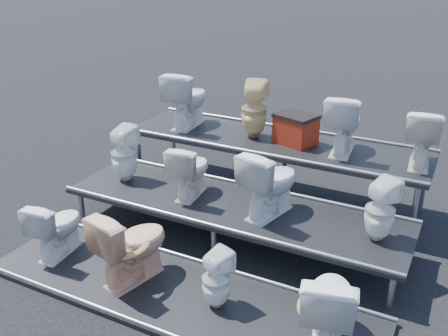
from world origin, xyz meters
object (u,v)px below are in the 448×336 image
at_px(toilet_2, 216,279).
at_px(red_crate, 296,131).
at_px(toilet_5, 190,170).
at_px(toilet_6, 270,182).
at_px(toilet_1, 132,244).
at_px(toilet_11, 423,137).
at_px(toilet_3, 329,305).
at_px(toilet_4, 124,154).
at_px(toilet_8, 187,99).
at_px(toilet_10, 344,123).
at_px(toilet_0, 57,227).
at_px(toilet_9, 254,109).
at_px(toilet_7, 380,210).

relative_size(toilet_2, red_crate, 1.23).
bearing_deg(toilet_5, toilet_6, 174.47).
relative_size(toilet_1, toilet_5, 1.22).
height_order(toilet_1, toilet_11, toilet_11).
distance_m(toilet_3, toilet_4, 3.44).
bearing_deg(toilet_8, toilet_10, 177.10).
height_order(toilet_2, toilet_5, toilet_5).
xyz_separation_m(toilet_0, red_crate, (1.87, 2.63, 0.63)).
height_order(toilet_1, toilet_6, toilet_6).
xyz_separation_m(toilet_9, toilet_11, (2.21, 0.00, -0.04)).
bearing_deg(toilet_2, toilet_3, -160.51).
height_order(toilet_8, red_crate, toilet_8).
distance_m(toilet_0, toilet_3, 3.15).
height_order(toilet_0, toilet_7, toilet_7).
distance_m(toilet_8, toilet_11, 3.29).
distance_m(toilet_10, toilet_11, 0.96).
bearing_deg(toilet_1, red_crate, -93.80).
bearing_deg(toilet_5, toilet_1, 87.07).
relative_size(toilet_7, toilet_9, 0.86).
xyz_separation_m(toilet_3, toilet_10, (-0.63, 2.60, 0.78)).
height_order(toilet_4, toilet_7, toilet_4).
xyz_separation_m(toilet_1, red_crate, (0.82, 2.63, 0.56)).
distance_m(toilet_5, toilet_8, 1.60).
bearing_deg(toilet_7, toilet_8, 2.23).
xyz_separation_m(toilet_5, toilet_7, (2.29, 0.00, 0.00)).
bearing_deg(toilet_9, toilet_3, 113.03).
relative_size(toilet_9, toilet_11, 1.11).
distance_m(toilet_0, toilet_9, 3.02).
xyz_separation_m(toilet_4, toilet_11, (3.49, 1.30, 0.39)).
bearing_deg(toilet_0, red_crate, -130.56).
relative_size(toilet_8, red_crate, 1.66).
distance_m(toilet_6, toilet_10, 1.43).
xyz_separation_m(toilet_9, toilet_10, (1.25, 0.00, -0.01)).
distance_m(toilet_3, toilet_8, 4.02).
height_order(toilet_1, toilet_2, toilet_1).
bearing_deg(toilet_9, toilet_7, 134.41).
xyz_separation_m(toilet_0, toilet_5, (1.00, 1.30, 0.39)).
xyz_separation_m(toilet_0, toilet_7, (3.29, 1.30, 0.40)).
xyz_separation_m(toilet_2, toilet_4, (-2.06, 1.30, 0.46)).
distance_m(toilet_2, red_crate, 2.72).
relative_size(toilet_1, red_crate, 1.66).
bearing_deg(toilet_10, toilet_8, -5.52).
height_order(toilet_6, toilet_10, toilet_10).
bearing_deg(toilet_7, toilet_2, 71.34).
xyz_separation_m(toilet_0, toilet_1, (1.05, 0.00, 0.07)).
xyz_separation_m(toilet_2, red_crate, (-0.17, 2.63, 0.67)).
height_order(toilet_2, toilet_10, toilet_10).
height_order(toilet_1, toilet_8, toilet_8).
relative_size(toilet_7, toilet_11, 0.95).
distance_m(toilet_8, toilet_10, 2.33).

